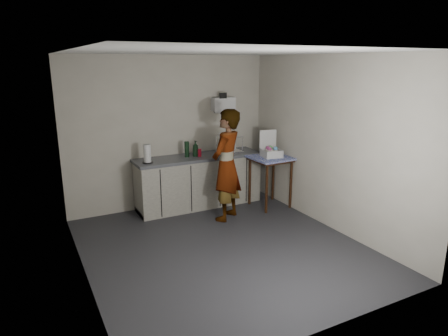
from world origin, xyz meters
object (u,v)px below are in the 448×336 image
kitchen_counter (199,182)px  paper_towel (147,154)px  bakery_box (271,151)px  dish_rack (229,148)px  dark_bottle (187,149)px  side_table (271,163)px  soda_can (199,153)px  standing_man (227,165)px  soap_bottle (195,149)px

kitchen_counter → paper_towel: size_ratio=7.42×
bakery_box → dish_rack: bearing=137.6°
paper_towel → bakery_box: bakery_box is taller
kitchen_counter → dark_bottle: 0.65m
dish_rack → paper_towel: bearing=-176.0°
paper_towel → dish_rack: size_ratio=0.71×
bakery_box → dark_bottle: bearing=164.0°
kitchen_counter → side_table: kitchen_counter is taller
soda_can → standing_man: bearing=-78.4°
dark_bottle → dish_rack: bearing=0.5°
kitchen_counter → standing_man: size_ratio=1.25×
paper_towel → dish_rack: paper_towel is taller
side_table → standing_man: (-0.96, -0.17, 0.11)m
standing_man → paper_towel: standing_man is taller
dark_bottle → paper_towel: paper_towel is taller
bakery_box → kitchen_counter: bearing=160.3°
dark_bottle → bakery_box: (1.31, -0.61, -0.05)m
kitchen_counter → soap_bottle: size_ratio=8.35×
dark_bottle → paper_towel: bearing=-172.1°
side_table → dish_rack: bearing=126.7°
kitchen_counter → side_table: (1.10, -0.60, 0.36)m
paper_towel → bakery_box: (2.03, -0.51, -0.05)m
side_table → standing_man: standing_man is taller
side_table → soap_bottle: 1.33m
soap_bottle → bakery_box: bearing=-26.8°
kitchen_counter → dark_bottle: size_ratio=8.31×
soda_can → dish_rack: size_ratio=0.30×
soda_can → dark_bottle: (-0.21, 0.06, 0.07)m
dark_bottle → paper_towel: (-0.72, -0.10, 0.01)m
side_table → dish_rack: size_ratio=2.11×
soap_bottle → soda_can: size_ratio=2.09×
side_table → paper_towel: bearing=163.9°
standing_man → paper_towel: (-1.08, 0.68, 0.16)m
soda_can → soap_bottle: bearing=150.3°
soap_bottle → dark_bottle: bearing=170.6°
bakery_box → paper_towel: bearing=174.9°
kitchen_counter → dark_bottle: (-0.21, 0.01, 0.62)m
dish_rack → soap_bottle: bearing=-177.3°
standing_man → dark_bottle: standing_man is taller
soap_bottle → dark_bottle: dark_bottle is taller
soda_can → kitchen_counter: bearing=87.2°
standing_man → bakery_box: size_ratio=4.06×
standing_man → soap_bottle: 0.79m
standing_man → soda_can: standing_man is taller
standing_man → dark_bottle: bearing=-101.9°
dark_bottle → standing_man: bearing=-65.3°
dark_bottle → bakery_box: size_ratio=0.61×
side_table → standing_man: size_ratio=0.50×
standing_man → side_table: bearing=153.3°
side_table → bakery_box: (-0.00, -0.00, 0.21)m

